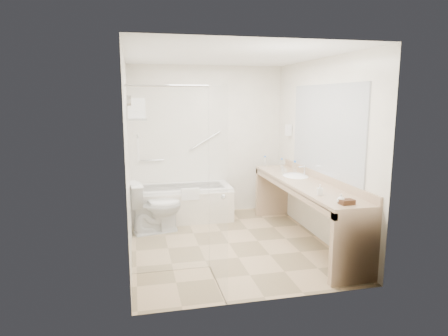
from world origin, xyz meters
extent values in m
plane|color=tan|center=(0.00, 0.00, 0.00)|extent=(3.20, 3.20, 0.00)
cube|color=white|center=(0.00, 0.00, 2.50)|extent=(2.60, 3.20, 0.10)
cube|color=white|center=(0.00, 1.60, 1.25)|extent=(2.60, 0.10, 2.50)
cube|color=white|center=(0.00, -1.60, 1.25)|extent=(2.60, 0.10, 2.50)
cube|color=white|center=(-1.30, 0.00, 1.25)|extent=(0.10, 3.20, 2.50)
cube|color=white|center=(1.30, 0.00, 1.25)|extent=(0.10, 3.20, 2.50)
cube|color=white|center=(-0.50, 1.25, 0.28)|extent=(1.60, 0.70, 0.55)
cube|color=#EFE2D0|center=(-0.50, 0.89, 0.25)|extent=(1.60, 0.02, 0.50)
cube|color=white|center=(-0.40, 0.90, 0.50)|extent=(0.28, 0.06, 0.18)
cylinder|color=silver|center=(-0.95, 1.56, 0.95)|extent=(0.40, 0.03, 0.03)
cylinder|color=silver|center=(-0.05, 1.56, 1.25)|extent=(0.53, 0.03, 0.33)
cube|color=silver|center=(-0.85, -0.70, 1.05)|extent=(0.90, 0.01, 2.10)
cube|color=silver|center=(-0.40, -1.15, 1.05)|extent=(0.02, 0.90, 2.10)
cylinder|color=silver|center=(-0.85, -0.70, 2.10)|extent=(0.90, 0.02, 0.02)
sphere|color=silver|center=(-0.37, -1.30, 1.00)|extent=(0.05, 0.05, 0.05)
cylinder|color=silver|center=(-1.25, -1.15, 1.95)|extent=(0.04, 0.10, 0.10)
cube|color=silver|center=(-1.17, 0.35, 1.70)|extent=(0.24, 0.55, 0.02)
cylinder|color=silver|center=(-1.17, 0.35, 1.48)|extent=(0.02, 0.55, 0.02)
cube|color=white|center=(-1.17, 0.35, 1.32)|extent=(0.03, 0.42, 0.32)
cube|color=white|center=(-1.17, 0.35, 1.76)|extent=(0.22, 0.40, 0.08)
cube|color=white|center=(-1.17, 0.35, 1.84)|extent=(0.22, 0.40, 0.08)
cube|color=white|center=(-1.17, 0.35, 1.93)|extent=(0.22, 0.40, 0.08)
cube|color=tan|center=(1.02, -0.15, 0.82)|extent=(0.55, 2.70, 0.05)
cube|color=tan|center=(1.29, -0.15, 0.90)|extent=(0.03, 2.70, 0.10)
cube|color=tan|center=(0.77, -0.15, 0.77)|extent=(0.04, 2.70, 0.08)
cube|color=tan|center=(1.02, -1.46, 0.40)|extent=(0.55, 0.08, 0.80)
cube|color=tan|center=(1.02, 1.16, 0.40)|extent=(0.55, 0.08, 0.80)
ellipsoid|color=white|center=(1.05, 0.25, 0.82)|extent=(0.40, 0.52, 0.14)
cylinder|color=silver|center=(1.20, 0.25, 0.93)|extent=(0.03, 0.03, 0.14)
cube|color=#ABB0B7|center=(1.29, -0.15, 1.55)|extent=(0.02, 2.00, 1.20)
cube|color=white|center=(1.25, 1.05, 1.45)|extent=(0.08, 0.10, 0.18)
imported|color=white|center=(-0.95, 0.70, 0.38)|extent=(0.86, 0.59, 0.77)
cube|color=#4D2D1B|center=(0.98, -1.33, 0.88)|extent=(0.17, 0.12, 0.05)
imported|color=white|center=(0.88, -0.90, 0.88)|extent=(0.09, 0.14, 0.06)
imported|color=white|center=(0.93, -1.29, 0.89)|extent=(0.10, 0.12, 0.08)
cylinder|color=silver|center=(1.07, 0.85, 0.92)|extent=(0.05, 0.05, 0.15)
cylinder|color=blue|center=(1.07, 0.85, 1.01)|extent=(0.03, 0.03, 0.02)
cylinder|color=silver|center=(1.09, 0.36, 0.94)|extent=(0.06, 0.06, 0.18)
cylinder|color=blue|center=(1.09, 0.36, 1.04)|extent=(0.03, 0.03, 0.03)
cylinder|color=silver|center=(0.87, 1.10, 0.93)|extent=(0.06, 0.06, 0.16)
cylinder|color=blue|center=(0.87, 1.10, 1.02)|extent=(0.03, 0.03, 0.02)
cylinder|color=silver|center=(1.00, 0.62, 0.89)|extent=(0.08, 0.08, 0.08)
cylinder|color=silver|center=(0.92, 0.34, 0.90)|extent=(0.09, 0.09, 0.10)
camera|label=1|loc=(-1.22, -5.07, 1.98)|focal=32.00mm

